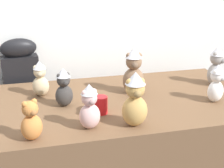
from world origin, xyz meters
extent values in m
cube|color=brown|center=(0.00, 0.25, 0.35)|extent=(1.90, 0.99, 0.71)
cube|color=black|center=(-0.60, 0.87, 0.44)|extent=(0.29, 0.15, 0.89)
ellipsoid|color=black|center=(-0.60, 0.87, 0.95)|extent=(0.29, 0.15, 0.15)
ellipsoid|color=#7F6047|center=(0.18, 0.35, 0.80)|extent=(0.17, 0.15, 0.19)
sphere|color=#7F6047|center=(0.18, 0.35, 0.94)|extent=(0.11, 0.11, 0.11)
sphere|color=#7F6047|center=(0.15, 0.36, 0.98)|extent=(0.04, 0.04, 0.04)
sphere|color=#7F6047|center=(0.21, 0.35, 0.98)|extent=(0.04, 0.04, 0.04)
sphere|color=brown|center=(0.17, 0.30, 0.93)|extent=(0.05, 0.05, 0.05)
cone|color=silver|center=(0.18, 0.35, 1.01)|extent=(0.12, 0.12, 0.07)
ellipsoid|color=#D17F3D|center=(-0.53, -0.15, 0.78)|extent=(0.15, 0.14, 0.14)
sphere|color=#D17F3D|center=(-0.53, -0.15, 0.89)|extent=(0.09, 0.09, 0.09)
sphere|color=#D17F3D|center=(-0.55, -0.16, 0.92)|extent=(0.03, 0.03, 0.03)
sphere|color=#D17F3D|center=(-0.51, -0.13, 0.92)|extent=(0.03, 0.03, 0.03)
sphere|color=#A06536|center=(-0.51, -0.18, 0.88)|extent=(0.04, 0.04, 0.04)
ellipsoid|color=#CCB78E|center=(-0.46, 0.46, 0.78)|extent=(0.12, 0.10, 0.14)
sphere|color=#CCB78E|center=(-0.46, 0.46, 0.88)|extent=(0.08, 0.08, 0.08)
sphere|color=#CCB78E|center=(-0.48, 0.46, 0.91)|extent=(0.03, 0.03, 0.03)
sphere|color=#CCB78E|center=(-0.43, 0.46, 0.91)|extent=(0.03, 0.03, 0.03)
sphere|color=#9D8E71|center=(-0.46, 0.42, 0.87)|extent=(0.03, 0.03, 0.03)
cone|color=silver|center=(-0.46, 0.46, 0.93)|extent=(0.09, 0.09, 0.05)
ellipsoid|color=beige|center=(-0.21, -0.09, 0.78)|extent=(0.14, 0.12, 0.15)
sphere|color=beige|center=(-0.21, -0.09, 0.89)|extent=(0.09, 0.09, 0.09)
sphere|color=beige|center=(-0.24, -0.10, 0.93)|extent=(0.03, 0.03, 0.03)
sphere|color=beige|center=(-0.18, -0.09, 0.93)|extent=(0.03, 0.03, 0.03)
sphere|color=#A88783|center=(-0.20, -0.13, 0.88)|extent=(0.04, 0.04, 0.04)
cone|color=silver|center=(-0.21, -0.09, 0.95)|extent=(0.09, 0.09, 0.06)
ellipsoid|color=white|center=(0.66, 0.08, 0.78)|extent=(0.15, 0.15, 0.14)
sphere|color=white|center=(0.66, 0.08, 0.89)|extent=(0.09, 0.09, 0.09)
sphere|color=white|center=(0.64, 0.07, 0.92)|extent=(0.03, 0.03, 0.03)
sphere|color=white|center=(0.68, 0.09, 0.92)|extent=(0.03, 0.03, 0.03)
sphere|color=#B4B3AF|center=(0.68, 0.05, 0.88)|extent=(0.04, 0.04, 0.04)
cone|color=silver|center=(0.66, 0.08, 0.94)|extent=(0.09, 0.09, 0.06)
ellipsoid|color=#383533|center=(-0.32, 0.25, 0.78)|extent=(0.14, 0.12, 0.14)
sphere|color=#383533|center=(-0.32, 0.25, 0.88)|extent=(0.08, 0.08, 0.08)
sphere|color=#383533|center=(-0.34, 0.24, 0.92)|extent=(0.03, 0.03, 0.03)
sphere|color=#383533|center=(-0.29, 0.25, 0.92)|extent=(0.03, 0.03, 0.03)
sphere|color=#32302E|center=(-0.31, 0.21, 0.88)|extent=(0.04, 0.04, 0.04)
cone|color=silver|center=(-0.32, 0.25, 0.94)|extent=(0.09, 0.09, 0.06)
ellipsoid|color=tan|center=(0.04, -0.12, 0.80)|extent=(0.15, 0.13, 0.18)
sphere|color=tan|center=(0.04, -0.12, 0.93)|extent=(0.11, 0.11, 0.11)
sphere|color=tan|center=(0.01, -0.12, 0.97)|extent=(0.04, 0.04, 0.04)
sphere|color=tan|center=(0.07, -0.12, 0.97)|extent=(0.04, 0.04, 0.04)
sphere|color=olive|center=(0.04, -0.17, 0.92)|extent=(0.04, 0.04, 0.04)
cone|color=silver|center=(0.04, -0.12, 1.00)|extent=(0.11, 0.11, 0.07)
ellipsoid|color=gray|center=(0.82, 0.37, 0.79)|extent=(0.17, 0.17, 0.16)
sphere|color=gray|center=(0.82, 0.37, 0.91)|extent=(0.10, 0.10, 0.10)
sphere|color=gray|center=(0.80, 0.35, 0.95)|extent=(0.04, 0.04, 0.04)
sphere|color=gray|center=(0.85, 0.39, 0.95)|extent=(0.04, 0.04, 0.04)
sphere|color=slate|center=(0.85, 0.33, 0.90)|extent=(0.04, 0.04, 0.04)
cone|color=silver|center=(0.82, 0.37, 0.97)|extent=(0.10, 0.10, 0.06)
cylinder|color=red|center=(-0.11, 0.08, 0.76)|extent=(0.08, 0.08, 0.11)
camera|label=1|loc=(-0.49, -1.77, 1.61)|focal=54.31mm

